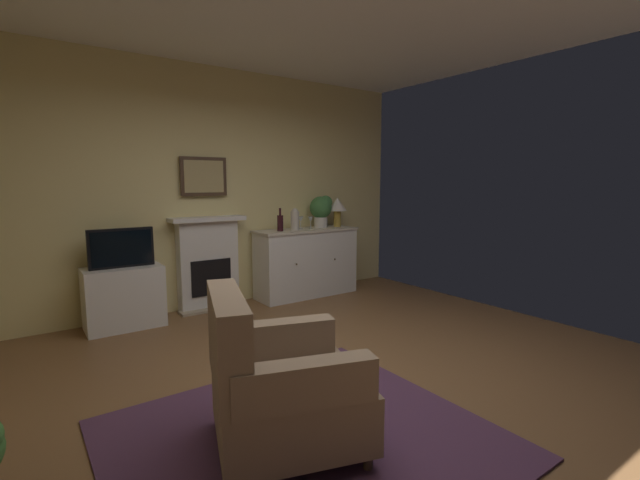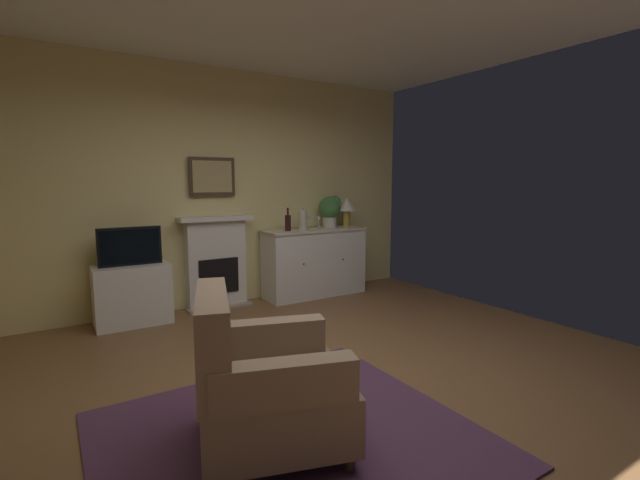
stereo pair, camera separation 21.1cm
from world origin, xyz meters
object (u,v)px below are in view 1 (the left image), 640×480
vase_decorative (295,219)px  table_lamp (337,206)px  wine_glass_center (311,220)px  potted_plant_small (322,209)px  armchair (278,385)px  tv_cabinet (124,297)px  fireplace_unit (208,263)px  sideboard_cabinet (306,262)px  tv_set (121,248)px  framed_picture (204,177)px  wine_glass_left (301,220)px  wine_bottle (280,223)px

vase_decorative → table_lamp: bearing=4.0°
wine_glass_center → potted_plant_small: (0.24, 0.09, 0.13)m
wine_glass_center → armchair: wine_glass_center is taller
potted_plant_small → tv_cabinet: bearing=-179.3°
fireplace_unit → vase_decorative: 1.20m
sideboard_cabinet → tv_set: (-2.26, -0.01, 0.39)m
wine_glass_center → potted_plant_small: 0.29m
sideboard_cabinet → vase_decorative: size_ratio=4.94×
framed_picture → table_lamp: (1.80, -0.22, -0.39)m
wine_glass_left → armchair: 3.42m
framed_picture → potted_plant_small: 1.63m
potted_plant_small → table_lamp: bearing=-10.9°
framed_picture → armchair: 3.25m
framed_picture → potted_plant_small: framed_picture is taller
sideboard_cabinet → wine_glass_center: bearing=-44.3°
framed_picture → wine_glass_left: size_ratio=3.33×
tv_cabinet → framed_picture: bearing=12.0°
table_lamp → tv_cabinet: 2.90m
fireplace_unit → wine_glass_center: fireplace_unit is taller
wine_glass_left → wine_glass_center: bearing=-31.4°
fireplace_unit → sideboard_cabinet: size_ratio=0.79×
framed_picture → armchair: framed_picture is taller
fireplace_unit → wine_glass_center: 1.42m
sideboard_cabinet → wine_glass_center: wine_glass_center is taller
framed_picture → wine_glass_center: (1.32, -0.26, -0.55)m
wine_glass_center → tv_set: bearing=179.2°
tv_cabinet → wine_glass_center: bearing=-1.4°
wine_bottle → wine_glass_left: bearing=9.0°
framed_picture → table_lamp: framed_picture is taller
framed_picture → tv_cabinet: (-0.97, -0.21, -1.25)m
wine_glass_center → tv_set: 2.30m
table_lamp → wine_glass_left: table_lamp is taller
vase_decorative → potted_plant_small: (0.49, 0.10, 0.12)m
table_lamp → wine_bottle: bearing=-178.3°
wine_glass_center → potted_plant_small: size_ratio=0.38×
table_lamp → sideboard_cabinet: bearing=-180.0°
wine_glass_left → tv_cabinet: (-2.19, -0.01, -0.69)m
potted_plant_small → armchair: 3.67m
framed_picture → tv_set: bearing=-166.7°
wine_glass_center → fireplace_unit: bearing=170.6°
fireplace_unit → wine_bottle: (0.87, -0.20, 0.45)m
framed_picture → wine_glass_left: 1.35m
wine_bottle → potted_plant_small: 0.71m
wine_bottle → armchair: size_ratio=0.29×
potted_plant_small → framed_picture: bearing=173.5°
fireplace_unit → tv_set: (-0.97, -0.19, 0.29)m
potted_plant_small → armchair: size_ratio=0.43×
wine_bottle → tv_set: 1.85m
vase_decorative → potted_plant_small: size_ratio=0.65×
vase_decorative → wine_bottle: bearing=173.7°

